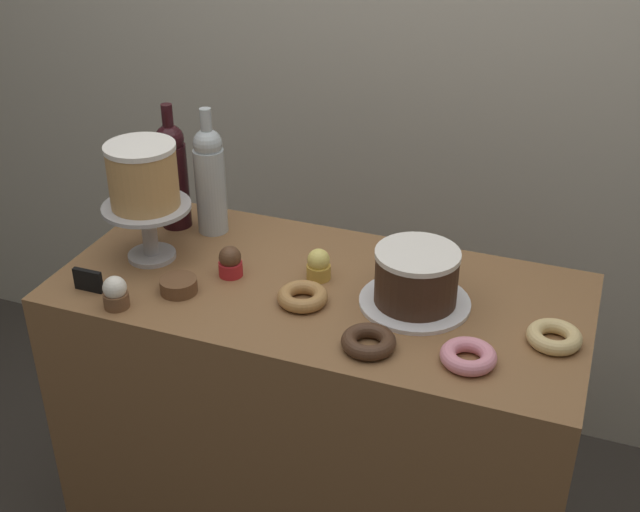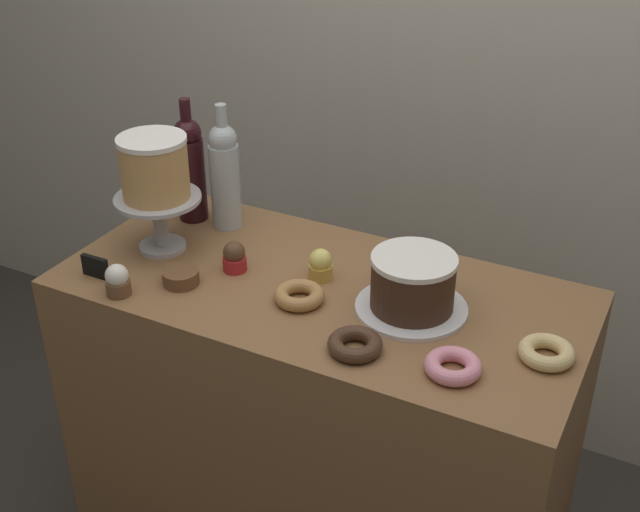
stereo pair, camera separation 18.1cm
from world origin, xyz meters
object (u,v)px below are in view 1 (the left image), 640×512
object	(u,v)px
wine_bottle_dark_red	(173,174)
price_sign_chalkboard	(88,280)
cupcake_vanilla	(115,293)
cupcake_chocolate	(230,262)
cake_stand_pedestal	(148,222)
cupcake_lemon	(319,265)
donut_maple	(303,297)
donut_glazed	(554,337)
wine_bottle_clear	(210,179)
donut_chocolate	(369,341)
donut_pink	(468,356)
chocolate_round_cake	(416,276)
white_layer_cake	(143,175)
cookie_stack	(179,285)

from	to	relation	value
wine_bottle_dark_red	price_sign_chalkboard	world-z (taller)	wine_bottle_dark_red
cupcake_vanilla	cupcake_chocolate	bearing A→B (deg)	50.23
price_sign_chalkboard	cake_stand_pedestal	bearing A→B (deg)	73.16
cupcake_lemon	price_sign_chalkboard	bearing A→B (deg)	-153.45
cake_stand_pedestal	donut_maple	size ratio (longest dim) A/B	1.86
donut_glazed	wine_bottle_clear	bearing A→B (deg)	167.15
wine_bottle_clear	donut_chocolate	xyz separation A→B (m)	(0.53, -0.35, -0.13)
donut_pink	chocolate_round_cake	bearing A→B (deg)	132.03
chocolate_round_cake	donut_pink	bearing A→B (deg)	-47.97
chocolate_round_cake	donut_glazed	bearing A→B (deg)	-8.07
white_layer_cake	cupcake_chocolate	distance (m)	0.28
cake_stand_pedestal	cookie_stack	distance (m)	0.20
cupcake_lemon	donut_chocolate	world-z (taller)	cupcake_lemon
donut_maple	wine_bottle_dark_red	bearing A→B (deg)	152.24
donut_glazed	cookie_stack	size ratio (longest dim) A/B	1.33
wine_bottle_dark_red	cookie_stack	bearing A→B (deg)	-60.15
cookie_stack	cupcake_lemon	bearing A→B (deg)	31.40
donut_chocolate	donut_maple	bearing A→B (deg)	149.57
donut_glazed	white_layer_cake	bearing A→B (deg)	178.77
wine_bottle_clear	donut_glazed	size ratio (longest dim) A/B	2.91
cake_stand_pedestal	price_sign_chalkboard	size ratio (longest dim) A/B	2.98
donut_maple	donut_glazed	distance (m)	0.54
white_layer_cake	price_sign_chalkboard	bearing A→B (deg)	-106.84
cupcake_vanilla	cupcake_lemon	size ratio (longest dim) A/B	1.00
cake_stand_pedestal	donut_chocolate	xyz separation A→B (m)	(0.60, -0.17, -0.08)
cake_stand_pedestal	white_layer_cake	bearing A→B (deg)	0.00
price_sign_chalkboard	chocolate_round_cake	bearing A→B (deg)	16.15
cupcake_chocolate	price_sign_chalkboard	distance (m)	0.32
white_layer_cake	cupcake_vanilla	size ratio (longest dim) A/B	2.19
cupcake_lemon	donut_maple	bearing A→B (deg)	-87.75
wine_bottle_clear	donut_maple	size ratio (longest dim) A/B	2.91
cake_stand_pedestal	wine_bottle_dark_red	world-z (taller)	wine_bottle_dark_red
donut_chocolate	donut_maple	xyz separation A→B (m)	(-0.19, 0.11, 0.00)
chocolate_round_cake	cupcake_vanilla	bearing A→B (deg)	-158.49
cupcake_chocolate	cake_stand_pedestal	bearing A→B (deg)	177.98
wine_bottle_clear	donut_pink	size ratio (longest dim) A/B	2.91
cupcake_vanilla	wine_bottle_dark_red	bearing A→B (deg)	100.01
donut_pink	donut_glazed	world-z (taller)	same
cupcake_vanilla	white_layer_cake	bearing A→B (deg)	100.77
cake_stand_pedestal	price_sign_chalkboard	distance (m)	0.20
donut_maple	price_sign_chalkboard	world-z (taller)	price_sign_chalkboard
cake_stand_pedestal	cupcake_lemon	xyz separation A→B (m)	(0.41, 0.05, -0.06)
cupcake_chocolate	cupcake_vanilla	bearing A→B (deg)	-129.77
donut_glazed	cupcake_chocolate	bearing A→B (deg)	179.00
wine_bottle_clear	cupcake_vanilla	xyz separation A→B (m)	(-0.03, -0.40, -0.11)
wine_bottle_dark_red	cupcake_lemon	size ratio (longest dim) A/B	4.38
wine_bottle_clear	cookie_stack	distance (m)	0.33
donut_pink	cupcake_lemon	bearing A→B (deg)	152.95
cupcake_chocolate	cookie_stack	size ratio (longest dim) A/B	0.88
white_layer_cake	chocolate_round_cake	world-z (taller)	white_layer_cake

